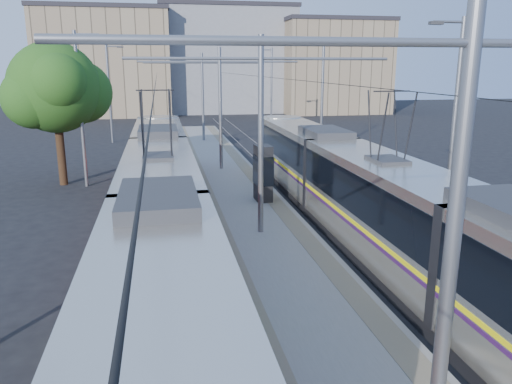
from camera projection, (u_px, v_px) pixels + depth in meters
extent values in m
plane|color=black|center=(332.00, 359.00, 10.96)|extent=(160.00, 160.00, 0.00)
cube|color=gray|center=(228.00, 182.00, 27.11)|extent=(4.00, 50.00, 0.30)
cube|color=gray|center=(201.00, 180.00, 26.81)|extent=(0.70, 50.00, 0.01)
cube|color=gray|center=(254.00, 178.00, 27.34)|extent=(0.70, 50.00, 0.01)
cube|color=gray|center=(147.00, 188.00, 26.36)|extent=(0.07, 70.00, 0.03)
cube|color=gray|center=(175.00, 186.00, 26.62)|extent=(0.07, 70.00, 0.03)
cube|color=gray|center=(280.00, 182.00, 27.67)|extent=(0.07, 70.00, 0.03)
cube|color=gray|center=(305.00, 181.00, 27.93)|extent=(0.07, 70.00, 0.03)
cube|color=black|center=(162.00, 245.00, 17.33)|extent=(2.30, 29.17, 0.40)
cube|color=beige|center=(160.00, 200.00, 16.93)|extent=(2.40, 27.57, 2.90)
cube|color=black|center=(159.00, 185.00, 16.81)|extent=(2.43, 27.57, 1.30)
cube|color=yellow|center=(161.00, 211.00, 17.03)|extent=(2.43, 27.57, 0.12)
cube|color=red|center=(161.00, 225.00, 17.15)|extent=(2.42, 27.57, 1.10)
cube|color=#2D2D30|center=(158.00, 153.00, 16.54)|extent=(1.68, 3.00, 0.30)
cube|color=black|center=(381.00, 252.00, 16.69)|extent=(2.30, 30.45, 0.40)
cube|color=beige|center=(384.00, 205.00, 16.28)|extent=(2.40, 28.85, 2.90)
cube|color=black|center=(385.00, 190.00, 16.16)|extent=(2.43, 28.85, 1.30)
cube|color=#FFEC0D|center=(384.00, 217.00, 16.38)|extent=(2.43, 28.85, 0.12)
cube|color=#38154A|center=(383.00, 221.00, 16.42)|extent=(2.43, 28.85, 0.10)
cube|color=#2D2D30|center=(388.00, 157.00, 15.89)|extent=(1.68, 3.00, 0.30)
cylinder|color=slate|center=(450.00, 268.00, 6.22)|extent=(0.20, 0.20, 7.00)
cylinder|color=slate|center=(473.00, 43.00, 5.56)|extent=(9.20, 0.10, 0.10)
cylinder|color=slate|center=(261.00, 137.00, 17.65)|extent=(0.20, 0.20, 7.00)
cylinder|color=slate|center=(261.00, 59.00, 16.99)|extent=(9.20, 0.10, 0.10)
cylinder|color=slate|center=(220.00, 109.00, 29.07)|extent=(0.20, 0.20, 7.00)
cylinder|color=slate|center=(220.00, 62.00, 28.41)|extent=(9.20, 0.10, 0.10)
cylinder|color=slate|center=(203.00, 97.00, 40.50)|extent=(0.20, 0.20, 7.00)
cylinder|color=slate|center=(202.00, 63.00, 39.84)|extent=(9.20, 0.10, 0.10)
cylinder|color=black|center=(156.00, 80.00, 25.13)|extent=(0.02, 70.00, 0.02)
cylinder|color=black|center=(294.00, 80.00, 26.44)|extent=(0.02, 70.00, 0.02)
cylinder|color=slate|center=(81.00, 111.00, 25.76)|extent=(0.18, 0.18, 8.00)
cube|color=#2D2D30|center=(97.00, 35.00, 25.04)|extent=(0.50, 0.22, 0.12)
cylinder|color=slate|center=(109.00, 94.00, 40.99)|extent=(0.18, 0.18, 8.00)
cube|color=#2D2D30|center=(120.00, 47.00, 40.27)|extent=(0.50, 0.22, 0.12)
cylinder|color=slate|center=(454.00, 127.00, 18.96)|extent=(0.18, 0.18, 8.00)
cube|color=#2D2D30|center=(436.00, 23.00, 17.84)|extent=(0.50, 0.22, 0.12)
cylinder|color=slate|center=(322.00, 100.00, 34.20)|extent=(0.18, 0.18, 8.00)
cube|color=#2D2D30|center=(308.00, 43.00, 33.08)|extent=(0.50, 0.22, 0.12)
cylinder|color=slate|center=(271.00, 90.00, 49.44)|extent=(0.18, 0.18, 8.00)
cube|color=#2D2D30|center=(261.00, 50.00, 48.32)|extent=(0.50, 0.22, 0.12)
cube|color=black|center=(263.00, 173.00, 22.49)|extent=(0.70, 1.12, 2.53)
cube|color=black|center=(263.00, 170.00, 22.45)|extent=(0.75, 1.17, 1.32)
cylinder|color=#382314|center=(61.00, 156.00, 26.74)|extent=(0.43, 0.43, 3.13)
sphere|color=#1F4B15|center=(55.00, 88.00, 25.86)|extent=(4.69, 4.69, 4.69)
sphere|color=#1F4B15|center=(81.00, 92.00, 26.89)|extent=(3.32, 3.32, 3.32)
cube|color=gray|center=(107.00, 65.00, 64.70)|extent=(16.00, 12.00, 12.89)
cube|color=#262328|center=(103.00, 10.00, 63.06)|extent=(16.32, 12.24, 0.50)
cube|color=gray|center=(225.00, 62.00, 71.31)|extent=(18.00, 14.00, 13.78)
cube|color=#262328|center=(224.00, 9.00, 69.56)|extent=(18.36, 14.28, 0.50)
cube|color=gray|center=(332.00, 68.00, 68.37)|extent=(14.00, 10.00, 11.91)
cube|color=#262328|center=(334.00, 21.00, 66.85)|extent=(14.28, 10.20, 0.50)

